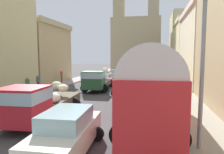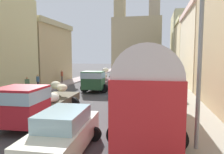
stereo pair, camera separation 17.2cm
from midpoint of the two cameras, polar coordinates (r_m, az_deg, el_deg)
The scene contains 23 objects.
ground_plane at distance 29.12m, azimuth 2.04°, elevation -1.61°, with size 154.00×154.00×0.00m, color #464445.
sidewalk_left at distance 31.14m, azimuth -11.23°, elevation -1.12°, with size 2.50×70.00×0.14m, color #A39192.
sidewalk_right at distance 28.81m, azimuth 16.41°, elevation -1.78°, with size 2.50×70.00×0.14m, color #9E9A8B.
building_left_2 at distance 31.11m, azimuth -19.36°, elevation 6.41°, with size 5.83×9.45×8.47m.
building_right_2 at distance 28.19m, azimuth 24.27°, elevation 7.43°, with size 5.23×12.37×9.54m.
building_right_3 at distance 39.65m, azimuth 20.61°, elevation 7.37°, with size 5.23×10.26×10.18m.
building_right_4 at distance 51.72m, azimuth 19.24°, elevation 8.78°, with size 5.91×12.27×13.57m.
distant_church at distance 54.21m, azimuth 6.62°, elevation 9.86°, with size 12.27×7.14×22.03m.
parked_bus_0 at distance 11.28m, azimuth 9.89°, elevation -1.53°, with size 3.43×10.06×4.11m.
parked_bus_1 at distance 24.31m, azimuth 10.69°, elevation 2.05°, with size 3.43×8.89×3.97m.
cargo_truck_0 at distance 12.25m, azimuth -19.89°, elevation -6.42°, with size 3.17×7.08×2.23m.
cargo_truck_1 at distance 22.45m, azimuth -4.19°, elevation -0.79°, with size 3.06×7.13×2.32m.
car_0 at distance 34.99m, azimuth 0.98°, elevation 0.87°, with size 2.15×4.04×1.54m.
car_1 at distance 41.26m, azimuth 2.92°, elevation 1.59°, with size 2.49×4.28×1.52m.
car_2 at distance 48.91m, azimuth 4.43°, elevation 2.20°, with size 2.20×4.39×1.48m.
car_3 at distance 8.20m, azimuth -13.02°, elevation -14.74°, with size 2.43×4.45×1.69m.
car_4 at distance 20.28m, azimuth 3.15°, elevation -2.53°, with size 2.33×4.41×1.61m.
car_5 at distance 31.39m, azimuth 5.94°, elevation 0.28°, with size 2.36×4.41×1.52m.
car_6 at distance 41.79m, azimuth 7.61°, elevation 1.67°, with size 2.55×3.98×1.65m.
pedestrian_0 at distance 20.24m, azimuth -22.65°, elevation -2.25°, with size 0.56×0.56×1.86m.
pedestrian_1 at distance 29.20m, azimuth -13.99°, elevation 0.37°, with size 0.38×0.38×1.86m.
pedestrian_3 at distance 23.06m, azimuth -20.09°, elevation -1.24°, with size 0.45×0.45×1.82m.
streetlamp_near at distance 8.34m, azimuth 21.93°, elevation 7.09°, with size 1.68×0.28×6.64m.
Camera 1 is at (4.74, -1.50, 3.68)m, focal length 32.93 mm.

